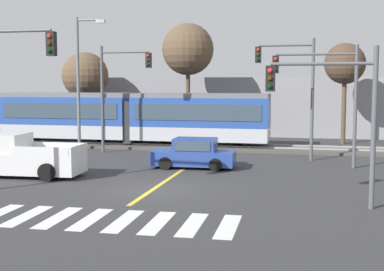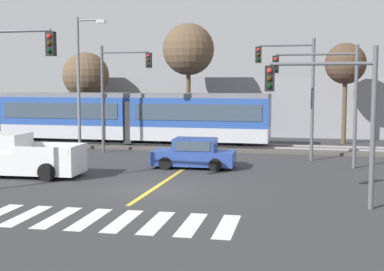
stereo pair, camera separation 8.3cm
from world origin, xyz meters
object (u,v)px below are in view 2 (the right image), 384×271
at_px(traffic_light_far_right, 294,81).
at_px(bare_tree_far_west, 86,76).
at_px(traffic_light_far_left, 118,83).
at_px(street_lamp_west, 81,76).
at_px(bare_tree_west, 188,50).
at_px(sedan_crossing, 194,154).
at_px(bare_tree_east, 346,65).
at_px(pickup_truck, 21,158).
at_px(traffic_light_mid_right, 327,87).
at_px(light_rail_tram, 133,116).
at_px(traffic_light_near_right, 334,103).

height_order(traffic_light_far_right, bare_tree_far_west, traffic_light_far_right).
height_order(traffic_light_far_right, traffic_light_far_left, traffic_light_far_right).
bearing_deg(traffic_light_far_right, street_lamp_west, 173.32).
bearing_deg(bare_tree_west, sedan_crossing, -75.55).
height_order(street_lamp_west, bare_tree_east, street_lamp_west).
bearing_deg(sedan_crossing, traffic_light_far_right, 39.32).
distance_m(sedan_crossing, bare_tree_far_west, 18.36).
bearing_deg(traffic_light_far_left, pickup_truck, -99.26).
xyz_separation_m(pickup_truck, bare_tree_west, (4.02, 16.57, 5.87)).
distance_m(traffic_light_mid_right, bare_tree_east, 11.22).
height_order(light_rail_tram, traffic_light_far_right, traffic_light_far_right).
relative_size(traffic_light_near_right, bare_tree_west, 0.64).
bearing_deg(bare_tree_east, traffic_light_far_right, -109.73).
relative_size(traffic_light_near_right, traffic_light_mid_right, 0.90).
bearing_deg(traffic_light_mid_right, light_rail_tram, 152.75).
height_order(sedan_crossing, bare_tree_west, bare_tree_west).
bearing_deg(sedan_crossing, traffic_light_near_right, -47.97).
height_order(traffic_light_far_right, traffic_light_near_right, traffic_light_far_right).
height_order(traffic_light_mid_right, bare_tree_far_west, bare_tree_far_west).
height_order(bare_tree_far_west, bare_tree_east, bare_tree_east).
distance_m(pickup_truck, bare_tree_east, 23.21).
bearing_deg(light_rail_tram, street_lamp_west, -132.44).
distance_m(light_rail_tram, traffic_light_mid_right, 14.35).
bearing_deg(traffic_light_mid_right, bare_tree_far_west, 147.42).
height_order(traffic_light_near_right, bare_tree_east, bare_tree_east).
distance_m(sedan_crossing, pickup_truck, 8.33).
height_order(light_rail_tram, bare_tree_east, bare_tree_east).
relative_size(sedan_crossing, traffic_light_mid_right, 0.69).
bearing_deg(sedan_crossing, pickup_truck, -150.17).
relative_size(pickup_truck, bare_tree_east, 0.78).
bearing_deg(bare_tree_far_west, pickup_truck, -75.40).
bearing_deg(pickup_truck, sedan_crossing, 29.83).
relative_size(light_rail_tram, traffic_light_far_left, 2.83).
bearing_deg(sedan_crossing, bare_tree_far_west, 131.29).
bearing_deg(traffic_light_mid_right, street_lamp_west, 165.94).
relative_size(traffic_light_far_right, traffic_light_near_right, 1.21).
distance_m(pickup_truck, traffic_light_mid_right, 15.29).
bearing_deg(bare_tree_far_west, street_lamp_west, -67.99).
distance_m(light_rail_tram, traffic_light_far_left, 4.23).
bearing_deg(traffic_light_near_right, street_lamp_west, 139.83).
relative_size(light_rail_tram, bare_tree_east, 2.62).
xyz_separation_m(traffic_light_far_left, street_lamp_west, (-2.81, 0.86, 0.48)).
bearing_deg(street_lamp_west, traffic_light_near_right, -40.17).
relative_size(pickup_truck, bare_tree_far_west, 0.82).
bearing_deg(traffic_light_far_left, sedan_crossing, -38.80).
height_order(sedan_crossing, bare_tree_east, bare_tree_east).
height_order(sedan_crossing, pickup_truck, pickup_truck).
bearing_deg(light_rail_tram, sedan_crossing, -53.42).
bearing_deg(traffic_light_mid_right, pickup_truck, -156.85).
xyz_separation_m(light_rail_tram, traffic_light_far_right, (10.93, -4.29, 2.36)).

